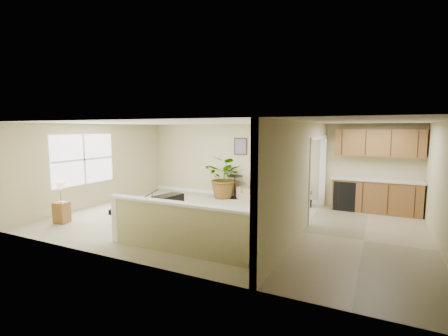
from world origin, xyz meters
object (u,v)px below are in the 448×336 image
at_px(accent_table, 235,184).
at_px(lamp_stand, 61,205).
at_px(piano, 140,193).
at_px(piano_bench, 168,205).
at_px(palm_plant, 225,178).
at_px(small_plant, 307,200).
at_px(loveseat, 265,190).

xyz_separation_m(accent_table, lamp_stand, (-2.72, -4.53, -0.06)).
xyz_separation_m(piano, piano_bench, (1.08, -0.12, -0.22)).
xyz_separation_m(palm_plant, small_plant, (2.78, -0.08, -0.48)).
distance_m(palm_plant, lamp_stand, 5.06).
height_order(accent_table, lamp_stand, lamp_stand).
height_order(loveseat, small_plant, loveseat).
bearing_deg(piano_bench, small_plant, 38.84).
distance_m(piano, lamp_stand, 2.09).
bearing_deg(small_plant, piano_bench, -141.16).
distance_m(piano_bench, small_plant, 4.13).
xyz_separation_m(piano, small_plant, (4.30, 2.48, -0.28)).
xyz_separation_m(piano_bench, palm_plant, (0.44, 2.67, 0.42)).
xyz_separation_m(piano, lamp_stand, (-0.88, -1.89, -0.06)).
relative_size(piano, loveseat, 0.87).
relative_size(small_plant, lamp_stand, 0.50).
bearing_deg(piano_bench, loveseat, 57.25).
bearing_deg(small_plant, lamp_stand, -139.89).
bearing_deg(loveseat, palm_plant, -150.46).
bearing_deg(loveseat, piano_bench, -98.97).
distance_m(piano_bench, lamp_stand, 2.65).
bearing_deg(accent_table, piano, -124.89).
distance_m(accent_table, lamp_stand, 5.29).
height_order(loveseat, lamp_stand, lamp_stand).
bearing_deg(accent_table, palm_plant, -165.25).
xyz_separation_m(accent_table, small_plant, (2.46, -0.16, -0.28)).
height_order(piano, accent_table, piano).
distance_m(piano, piano_bench, 1.11).
bearing_deg(loveseat, accent_table, -153.28).
bearing_deg(lamp_stand, piano, 65.02).
height_order(accent_table, small_plant, accent_table).
height_order(piano, loveseat, piano).
height_order(piano, lamp_stand, piano).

